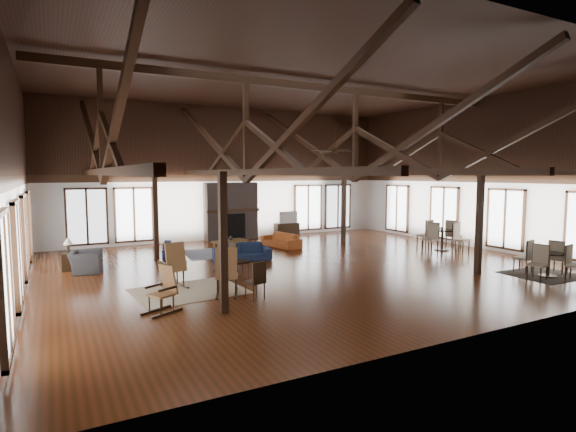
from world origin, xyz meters
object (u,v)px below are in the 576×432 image
sofa_orange (281,240)px  armchair (86,262)px  sofa_navy_front (242,252)px  coffee_table (230,242)px  cafe_table_near (548,260)px  cafe_table_far (442,236)px  sofa_navy_left (173,249)px  tv_console (287,229)px

sofa_orange → armchair: size_ratio=1.92×
sofa_navy_front → armchair: 4.96m
coffee_table → armchair: bearing=179.6°
cafe_table_near → cafe_table_far: cafe_table_far is taller
sofa_navy_front → sofa_navy_left: bearing=145.9°
sofa_navy_left → cafe_table_near: 12.30m
coffee_table → cafe_table_near: bearing=-62.4°
sofa_navy_left → cafe_table_far: bearing=-94.9°
armchair → tv_console: size_ratio=0.84×
cafe_table_near → sofa_navy_front: bearing=136.9°
coffee_table → cafe_table_far: 8.30m
sofa_navy_left → cafe_table_far: cafe_table_far is taller
sofa_navy_front → cafe_table_far: cafe_table_far is taller
coffee_table → cafe_table_near: cafe_table_near is taller
sofa_orange → armchair: 7.59m
armchair → cafe_table_far: cafe_table_far is taller
sofa_navy_front → coffee_table: 1.53m
sofa_orange → coffee_table: size_ratio=1.37×
coffee_table → tv_console: bearing=26.1°
sofa_navy_front → armchair: (-4.94, 0.41, 0.03)m
armchair → tv_console: armchair is taller
sofa_navy_left → tv_console: size_ratio=1.43×
tv_console → cafe_table_near: bearing=-77.1°
sofa_navy_front → coffee_table: sofa_navy_front is taller
sofa_navy_front → sofa_orange: sofa_navy_front is taller
sofa_orange → cafe_table_near: bearing=17.5°
tv_console → sofa_orange: bearing=-121.6°
armchair → cafe_table_near: 13.78m
armchair → cafe_table_far: bearing=-88.3°
sofa_orange → coffee_table: bearing=-90.9°
coffee_table → cafe_table_far: cafe_table_far is taller
sofa_navy_left → armchair: (-3.03, -1.58, 0.07)m
sofa_navy_left → cafe_table_near: size_ratio=0.88×
coffee_table → sofa_navy_front: bearing=-107.5°
coffee_table → tv_console: (4.22, 3.40, -0.14)m
sofa_navy_front → cafe_table_near: 9.54m
sofa_navy_left → armchair: armchair is taller
coffee_table → tv_console: 5.43m
sofa_navy_front → tv_console: tv_console is taller
sofa_navy_left → tv_console: (6.26, 2.93, 0.05)m
sofa_navy_front → coffee_table: size_ratio=1.43×
sofa_navy_front → sofa_orange: bearing=49.5°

